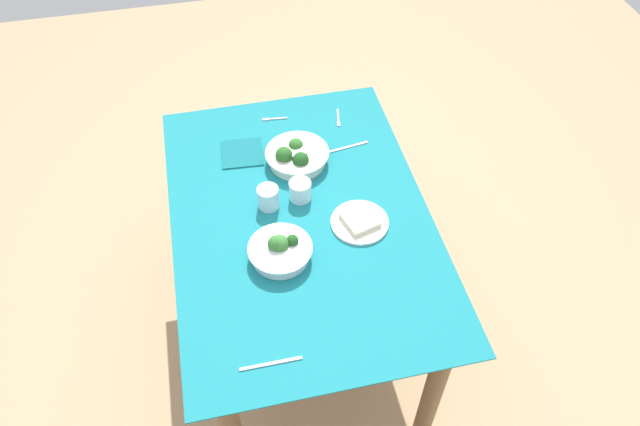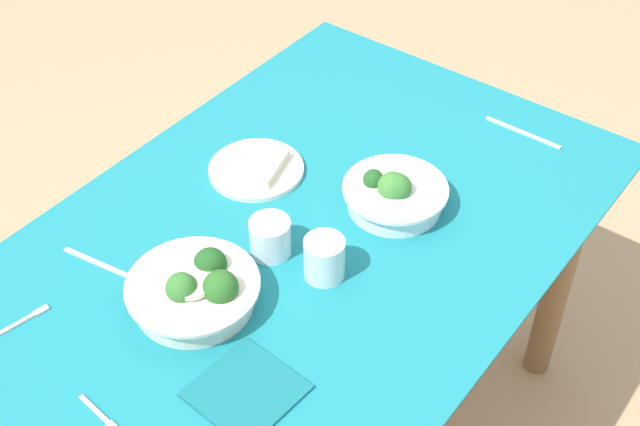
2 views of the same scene
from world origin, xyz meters
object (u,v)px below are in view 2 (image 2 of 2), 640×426
at_px(broccoli_bowl_far, 196,290).
at_px(bread_side_plate, 256,167).
at_px(napkin_folded_upper, 246,391).
at_px(broccoli_bowl_near, 394,194).
at_px(water_glass_side, 324,258).
at_px(fork_by_near_bowl, 24,320).
at_px(table_knife_left, 108,268).
at_px(table_knife_right, 523,133).
at_px(fork_by_far_bowl, 101,416).
at_px(water_glass_center, 270,237).

bearing_deg(broccoli_bowl_far, bread_side_plate, 24.16).
bearing_deg(bread_side_plate, napkin_folded_upper, -141.51).
xyz_separation_m(broccoli_bowl_far, napkin_folded_upper, (-0.10, -0.20, -0.03)).
relative_size(broccoli_bowl_near, napkin_folded_upper, 1.33).
bearing_deg(water_glass_side, broccoli_bowl_far, 144.66).
bearing_deg(fork_by_near_bowl, table_knife_left, 3.49).
distance_m(bread_side_plate, table_knife_right, 0.62).
relative_size(bread_side_plate, table_knife_right, 1.10).
distance_m(water_glass_side, fork_by_far_bowl, 0.49).
xyz_separation_m(broccoli_bowl_near, table_knife_left, (-0.48, 0.34, -0.03)).
height_order(water_glass_center, table_knife_right, water_glass_center).
bearing_deg(broccoli_bowl_far, water_glass_center, -6.53).
xyz_separation_m(broccoli_bowl_far, fork_by_near_bowl, (-0.22, 0.22, -0.03)).
bearing_deg(broccoli_bowl_near, table_knife_right, -14.08).
relative_size(bread_side_plate, water_glass_side, 2.42).
relative_size(water_glass_center, table_knife_right, 0.43).
distance_m(fork_by_near_bowl, napkin_folded_upper, 0.44).
bearing_deg(napkin_folded_upper, table_knife_right, -2.27).
distance_m(water_glass_side, table_knife_right, 0.64).
height_order(broccoli_bowl_near, water_glass_side, broccoli_bowl_near).
xyz_separation_m(bread_side_plate, water_glass_center, (-0.17, -0.18, 0.03)).
relative_size(bread_side_plate, napkin_folded_upper, 1.27).
bearing_deg(fork_by_far_bowl, napkin_folded_upper, 55.39).
distance_m(water_glass_center, table_knife_right, 0.68).
relative_size(broccoli_bowl_far, fork_by_far_bowl, 2.37).
distance_m(broccoli_bowl_far, napkin_folded_upper, 0.23).
distance_m(bread_side_plate, fork_by_far_bowl, 0.67).
xyz_separation_m(broccoli_bowl_near, fork_by_near_bowl, (-0.67, 0.36, -0.03)).
height_order(water_glass_center, fork_by_near_bowl, water_glass_center).
relative_size(table_knife_left, table_knife_right, 1.13).
xyz_separation_m(water_glass_center, fork_by_near_bowl, (-0.41, 0.24, -0.04)).
height_order(broccoli_bowl_near, table_knife_right, broccoli_bowl_near).
bearing_deg(water_glass_center, napkin_folded_upper, -147.64).
relative_size(fork_by_near_bowl, table_knife_left, 0.52).
bearing_deg(water_glass_center, fork_by_far_bowl, -177.11).
bearing_deg(bread_side_plate, fork_by_near_bowl, 173.92).
bearing_deg(napkin_folded_upper, fork_by_far_bowl, 139.17).
distance_m(table_knife_left, table_knife_right, 0.98).
bearing_deg(fork_by_far_bowl, broccoli_bowl_far, 105.33).
bearing_deg(bread_side_plate, broccoli_bowl_near, -74.36).
bearing_deg(water_glass_side, fork_by_far_bowl, 168.55).
distance_m(bread_side_plate, napkin_folded_upper, 0.58).
bearing_deg(water_glass_side, bread_side_plate, 62.62).
height_order(fork_by_near_bowl, table_knife_left, same).
relative_size(fork_by_near_bowl, table_knife_right, 0.58).
bearing_deg(broccoli_bowl_far, water_glass_side, -35.34).
bearing_deg(table_knife_left, table_knife_right, -125.22).
relative_size(fork_by_far_bowl, napkin_folded_upper, 0.64).
xyz_separation_m(water_glass_center, water_glass_side, (0.01, -0.12, 0.00)).
height_order(bread_side_plate, water_glass_center, water_glass_center).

